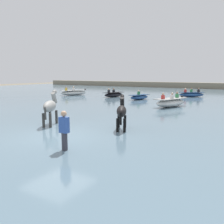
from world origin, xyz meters
TOP-DOWN VIEW (x-y plane):
  - ground_plane at (0.00, 0.00)m, footprint 120.00×120.00m
  - water_surface at (0.00, 10.00)m, footprint 90.00×90.00m
  - horse_lead_black at (1.84, 2.36)m, footprint 1.05×1.66m
  - horse_trailing_grey at (-1.75, 1.33)m, footprint 1.16×1.80m
  - boat_distant_east at (-7.01, 16.35)m, footprint 1.58×2.92m
  - boat_near_port at (-12.63, 15.79)m, footprint 2.48×3.52m
  - boat_near_starboard at (0.75, 21.23)m, footprint 2.92×2.42m
  - boat_distant_west at (-3.22, 15.28)m, footprint 1.54×2.68m
  - boat_far_inshore at (1.33, 11.44)m, footprint 2.17×3.45m
  - person_wading_close at (1.69, -1.36)m, footprint 0.33×0.22m
  - far_shoreline at (0.00, 40.38)m, footprint 80.00×2.40m

SIDE VIEW (x-z plane):
  - ground_plane at x=0.00m, z-range 0.00..0.00m
  - water_surface at x=0.00m, z-range 0.00..0.26m
  - boat_distant_west at x=-3.22m, z-range 0.03..1.02m
  - boat_distant_east at x=-7.01m, z-range 0.04..1.07m
  - boat_near_starboard at x=0.75m, z-range 0.04..1.08m
  - boat_near_port at x=-12.63m, z-range 0.03..1.14m
  - boat_far_inshore at x=1.33m, z-range 0.04..1.20m
  - far_shoreline at x=0.00m, z-range 0.00..1.36m
  - person_wading_close at x=1.69m, z-range 0.05..1.68m
  - horse_lead_black at x=1.84m, z-range 0.17..2.04m
  - horse_trailing_grey at x=-1.75m, z-range 0.19..2.22m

